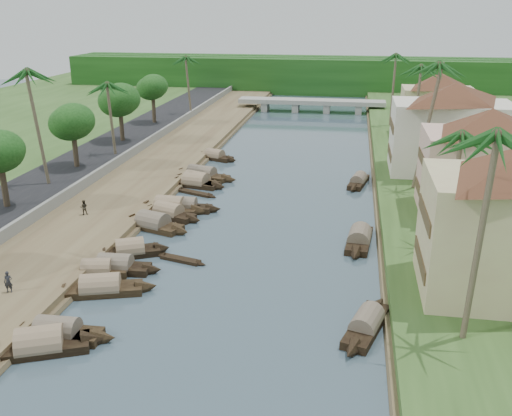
% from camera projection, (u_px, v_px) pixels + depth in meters
% --- Properties ---
extents(ground, '(220.00, 220.00, 0.00)m').
position_uv_depth(ground, '(238.00, 274.00, 43.47)').
color(ground, '#3A4D58').
rests_on(ground, ground).
extents(left_bank, '(10.00, 180.00, 0.80)m').
position_uv_depth(left_bank, '(134.00, 183.00, 64.44)').
color(left_bank, brown).
rests_on(left_bank, ground).
extents(right_bank, '(16.00, 180.00, 1.20)m').
position_uv_depth(right_bank, '(456.00, 198.00, 58.86)').
color(right_bank, '#2D4A1D').
rests_on(right_bank, ground).
extents(road, '(8.00, 180.00, 1.40)m').
position_uv_depth(road, '(64.00, 177.00, 65.68)').
color(road, black).
rests_on(road, ground).
extents(retaining_wall, '(0.40, 180.00, 1.10)m').
position_uv_depth(retaining_wall, '(99.00, 174.00, 64.79)').
color(retaining_wall, slate).
rests_on(retaining_wall, left_bank).
extents(treeline, '(120.00, 14.00, 8.00)m').
position_uv_depth(treeline, '(321.00, 75.00, 135.07)').
color(treeline, '#143E11').
rests_on(treeline, ground).
extents(bridge, '(28.00, 4.00, 2.40)m').
position_uv_depth(bridge, '(311.00, 103.00, 109.81)').
color(bridge, gray).
rests_on(bridge, ground).
extents(building_mid, '(14.11, 14.11, 9.70)m').
position_uv_depth(building_mid, '(486.00, 161.00, 51.28)').
color(building_mid, '#D09E93').
rests_on(building_mid, right_bank).
extents(building_far, '(15.59, 15.59, 10.20)m').
position_uv_depth(building_far, '(451.00, 128.00, 64.37)').
color(building_far, silver).
rests_on(building_far, right_bank).
extents(building_distant, '(12.62, 12.62, 9.20)m').
position_uv_depth(building_distant, '(437.00, 104.00, 82.96)').
color(building_distant, '#CCC589').
rests_on(building_distant, right_bank).
extents(sampan_0, '(7.64, 1.86, 2.03)m').
position_uv_depth(sampan_0, '(58.00, 332.00, 34.98)').
color(sampan_0, black).
rests_on(sampan_0, ground).
extents(sampan_1, '(7.93, 4.76, 2.32)m').
position_uv_depth(sampan_1, '(40.00, 345.00, 33.61)').
color(sampan_1, black).
rests_on(sampan_1, ground).
extents(sampan_2, '(8.22, 3.98, 2.15)m').
position_uv_depth(sampan_2, '(101.00, 288.00, 40.43)').
color(sampan_2, black).
rests_on(sampan_2, ground).
extents(sampan_3, '(7.54, 1.98, 2.04)m').
position_uv_depth(sampan_3, '(115.00, 267.00, 43.82)').
color(sampan_3, black).
rests_on(sampan_3, ground).
extents(sampan_4, '(6.56, 2.65, 1.88)m').
position_uv_depth(sampan_4, '(97.00, 271.00, 43.16)').
color(sampan_4, black).
rests_on(sampan_4, ground).
extents(sampan_5, '(6.70, 4.39, 2.14)m').
position_uv_depth(sampan_5, '(130.00, 251.00, 46.60)').
color(sampan_5, black).
rests_on(sampan_5, ground).
extents(sampan_6, '(8.15, 4.32, 2.37)m').
position_uv_depth(sampan_6, '(153.00, 224.00, 52.32)').
color(sampan_6, black).
rests_on(sampan_6, ground).
extents(sampan_7, '(7.80, 4.25, 2.08)m').
position_uv_depth(sampan_7, '(169.00, 213.00, 55.15)').
color(sampan_7, black).
rests_on(sampan_7, ground).
extents(sampan_8, '(7.99, 2.36, 2.43)m').
position_uv_depth(sampan_8, '(170.00, 208.00, 56.57)').
color(sampan_8, black).
rests_on(sampan_8, ground).
extents(sampan_9, '(8.07, 1.93, 2.05)m').
position_uv_depth(sampan_9, '(183.00, 207.00, 56.90)').
color(sampan_9, black).
rests_on(sampan_9, ground).
extents(sampan_10, '(8.13, 4.74, 2.23)m').
position_uv_depth(sampan_10, '(196.00, 181.00, 65.26)').
color(sampan_10, black).
rests_on(sampan_10, ground).
extents(sampan_11, '(7.85, 3.21, 2.21)m').
position_uv_depth(sampan_11, '(195.00, 183.00, 64.56)').
color(sampan_11, black).
rests_on(sampan_11, ground).
extents(sampan_12, '(9.57, 4.27, 2.24)m').
position_uv_depth(sampan_12, '(202.00, 175.00, 67.68)').
color(sampan_12, black).
rests_on(sampan_12, ground).
extents(sampan_13, '(7.14, 4.07, 1.98)m').
position_uv_depth(sampan_13, '(215.00, 156.00, 76.02)').
color(sampan_13, black).
rests_on(sampan_13, ground).
extents(sampan_14, '(3.72, 8.05, 1.97)m').
position_uv_depth(sampan_14, '(366.00, 324.00, 35.85)').
color(sampan_14, black).
rests_on(sampan_14, ground).
extents(sampan_15, '(2.52, 8.38, 2.21)m').
position_uv_depth(sampan_15, '(359.00, 239.00, 48.99)').
color(sampan_15, black).
rests_on(sampan_15, ground).
extents(sampan_16, '(2.88, 7.55, 1.86)m').
position_uv_depth(sampan_16, '(358.00, 181.00, 65.24)').
color(sampan_16, black).
rests_on(sampan_16, ground).
extents(canoe_1, '(4.75, 1.99, 0.76)m').
position_uv_depth(canoe_1, '(181.00, 260.00, 45.72)').
color(canoe_1, black).
rests_on(canoe_1, ground).
extents(canoe_2, '(5.67, 2.93, 0.84)m').
position_uv_depth(canoe_2, '(195.00, 193.00, 62.03)').
color(canoe_2, black).
rests_on(canoe_2, ground).
extents(palm_0, '(3.20, 3.20, 13.55)m').
position_uv_depth(palm_0, '(492.00, 139.00, 29.12)').
color(palm_0, brown).
rests_on(palm_0, ground).
extents(palm_1, '(3.20, 3.20, 10.63)m').
position_uv_depth(palm_1, '(460.00, 136.00, 42.84)').
color(palm_1, brown).
rests_on(palm_1, ground).
extents(palm_2, '(3.20, 3.20, 14.32)m').
position_uv_depth(palm_2, '(428.00, 67.00, 56.01)').
color(palm_2, brown).
rests_on(palm_2, ground).
extents(palm_3, '(3.20, 3.20, 12.54)m').
position_uv_depth(palm_3, '(420.00, 68.00, 72.12)').
color(palm_3, brown).
rests_on(palm_3, ground).
extents(palm_5, '(3.20, 3.20, 13.36)m').
position_uv_depth(palm_5, '(33.00, 74.00, 57.25)').
color(palm_5, brown).
rests_on(palm_5, ground).
extents(palm_6, '(3.20, 3.20, 10.45)m').
position_uv_depth(palm_6, '(109.00, 85.00, 70.45)').
color(palm_6, brown).
rests_on(palm_6, ground).
extents(palm_7, '(3.20, 3.20, 12.57)m').
position_uv_depth(palm_7, '(395.00, 57.00, 88.35)').
color(palm_7, brown).
rests_on(palm_7, ground).
extents(palm_8, '(3.20, 3.20, 11.22)m').
position_uv_depth(palm_8, '(188.00, 59.00, 98.01)').
color(palm_8, brown).
rests_on(palm_8, ground).
extents(tree_3, '(4.88, 4.88, 7.30)m').
position_uv_depth(tree_3, '(72.00, 123.00, 65.86)').
color(tree_3, '#4B3D2B').
rests_on(tree_3, ground).
extents(tree_4, '(5.28, 5.28, 7.84)m').
position_uv_depth(tree_4, '(120.00, 101.00, 78.84)').
color(tree_4, '#4B3D2B').
rests_on(tree_4, ground).
extents(tree_5, '(4.55, 4.55, 7.53)m').
position_uv_depth(tree_5, '(153.00, 88.00, 91.45)').
color(tree_5, '#4B3D2B').
rests_on(tree_5, ground).
extents(tree_6, '(4.38, 4.38, 6.99)m').
position_uv_depth(tree_6, '(492.00, 125.00, 66.15)').
color(tree_6, '#4B3D2B').
rests_on(tree_6, ground).
extents(person_near, '(0.63, 0.50, 1.53)m').
position_uv_depth(person_near, '(8.00, 282.00, 38.84)').
color(person_near, '#212228').
rests_on(person_near, left_bank).
extents(person_far, '(0.85, 0.76, 1.43)m').
position_uv_depth(person_far, '(84.00, 207.00, 53.43)').
color(person_far, '#2D291F').
rests_on(person_far, left_bank).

